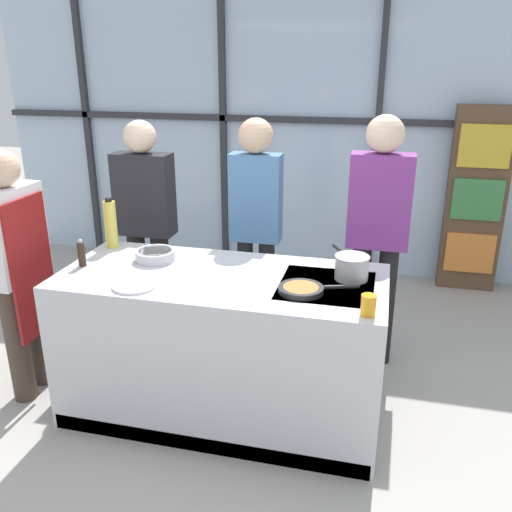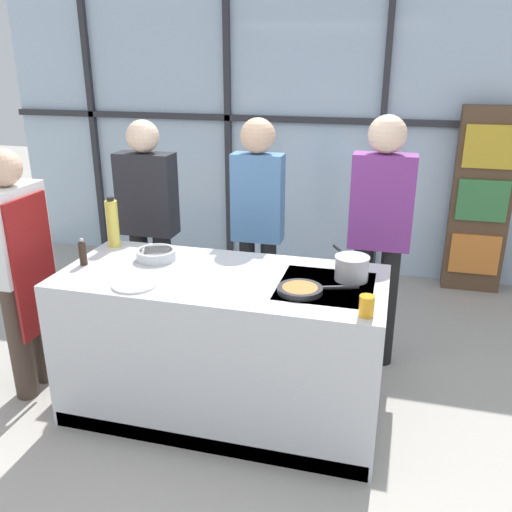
% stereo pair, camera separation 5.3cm
% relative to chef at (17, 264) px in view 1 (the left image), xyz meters
% --- Properties ---
extents(ground_plane, '(18.00, 18.00, 0.00)m').
position_rel_chef_xyz_m(ground_plane, '(1.30, 0.08, -0.91)').
color(ground_plane, '#ADA89E').
extents(back_window_wall, '(6.40, 0.10, 2.80)m').
position_rel_chef_xyz_m(back_window_wall, '(1.30, 2.72, 0.49)').
color(back_window_wall, silver).
rests_on(back_window_wall, ground_plane).
extents(bookshelf, '(0.52, 0.19, 1.72)m').
position_rel_chef_xyz_m(bookshelf, '(3.01, 2.53, -0.05)').
color(bookshelf, brown).
rests_on(bookshelf, ground_plane).
extents(demo_island, '(1.91, 0.84, 0.92)m').
position_rel_chef_xyz_m(demo_island, '(1.31, 0.08, -0.45)').
color(demo_island, silver).
rests_on(demo_island, ground_plane).
extents(chef, '(0.23, 0.45, 1.62)m').
position_rel_chef_xyz_m(chef, '(0.00, 0.00, 0.00)').
color(chef, '#47382D').
rests_on(chef, ground_plane).
extents(spectator_far_left, '(0.43, 0.24, 1.70)m').
position_rel_chef_xyz_m(spectator_far_left, '(0.45, 0.93, 0.06)').
color(spectator_far_left, black).
rests_on(spectator_far_left, ground_plane).
extents(spectator_center_left, '(0.36, 0.24, 1.74)m').
position_rel_chef_xyz_m(spectator_center_left, '(1.30, 0.93, 0.12)').
color(spectator_center_left, black).
rests_on(spectator_center_left, ground_plane).
extents(spectator_center_right, '(0.41, 0.25, 1.78)m').
position_rel_chef_xyz_m(spectator_center_right, '(2.16, 0.93, 0.12)').
color(spectator_center_right, black).
rests_on(spectator_center_right, ground_plane).
extents(frying_pan, '(0.43, 0.25, 0.03)m').
position_rel_chef_xyz_m(frying_pan, '(1.80, -0.04, 0.03)').
color(frying_pan, '#232326').
rests_on(frying_pan, demo_island).
extents(saucepan, '(0.24, 0.34, 0.14)m').
position_rel_chef_xyz_m(saucepan, '(2.04, 0.21, 0.09)').
color(saucepan, silver).
rests_on(saucepan, demo_island).
extents(white_plate, '(0.25, 0.25, 0.01)m').
position_rel_chef_xyz_m(white_plate, '(0.89, -0.19, 0.02)').
color(white_plate, white).
rests_on(white_plate, demo_island).
extents(mixing_bowl, '(0.25, 0.25, 0.06)m').
position_rel_chef_xyz_m(mixing_bowl, '(0.83, 0.23, 0.05)').
color(mixing_bowl, silver).
rests_on(mixing_bowl, demo_island).
extents(oil_bottle, '(0.08, 0.08, 0.34)m').
position_rel_chef_xyz_m(oil_bottle, '(0.45, 0.39, 0.18)').
color(oil_bottle, '#E0CC4C').
rests_on(oil_bottle, demo_island).
extents(pepper_grinder, '(0.04, 0.04, 0.17)m').
position_rel_chef_xyz_m(pepper_grinder, '(0.44, 0.03, 0.09)').
color(pepper_grinder, '#332319').
rests_on(pepper_grinder, demo_island).
extents(juice_glass_near, '(0.08, 0.08, 0.11)m').
position_rel_chef_xyz_m(juice_glass_near, '(2.16, -0.24, 0.07)').
color(juice_glass_near, orange).
rests_on(juice_glass_near, demo_island).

